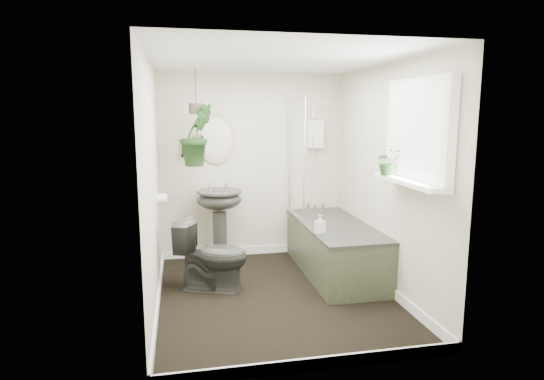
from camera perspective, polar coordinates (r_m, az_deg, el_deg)
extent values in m
cube|color=black|center=(4.70, 0.37, -13.15)|extent=(2.30, 2.80, 0.02)
cube|color=white|center=(4.37, 0.41, 16.20)|extent=(2.30, 2.80, 0.02)
cube|color=beige|center=(5.76, -2.49, 3.02)|extent=(2.30, 0.02, 2.30)
cube|color=beige|center=(3.04, 5.85, -2.93)|extent=(2.30, 0.02, 2.30)
cube|color=beige|center=(4.30, -14.91, 0.48)|extent=(0.02, 2.80, 2.30)
cube|color=beige|center=(4.76, 14.20, 1.35)|extent=(0.02, 2.80, 2.30)
cube|color=white|center=(4.68, 0.37, -12.48)|extent=(2.30, 2.80, 0.10)
cube|color=white|center=(5.84, 5.42, 7.01)|extent=(0.20, 0.10, 0.35)
ellipsoid|color=tan|center=(5.64, -7.00, 6.39)|extent=(0.46, 0.03, 0.62)
cylinder|color=black|center=(5.62, -11.06, 5.25)|extent=(0.04, 0.04, 0.22)
cylinder|color=white|center=(5.03, -13.65, -1.08)|extent=(0.11, 0.11, 0.11)
cube|color=white|center=(4.06, 17.86, 6.92)|extent=(0.08, 1.00, 0.90)
cube|color=white|center=(4.07, 16.70, 1.03)|extent=(0.18, 1.00, 0.04)
cube|color=white|center=(4.04, 17.30, 6.93)|extent=(0.01, 0.86, 0.76)
imported|color=#2B2B27|center=(4.76, -7.50, -8.07)|extent=(0.82, 0.63, 0.74)
imported|color=black|center=(4.29, 14.32, 3.45)|extent=(0.24, 0.21, 0.24)
imported|color=black|center=(5.20, -9.41, 6.84)|extent=(0.47, 0.44, 0.70)
imported|color=#362F30|center=(4.75, 6.05, -4.25)|extent=(0.11, 0.12, 0.19)
cylinder|color=#40332C|center=(5.20, -9.50, 10.01)|extent=(0.16, 0.16, 0.12)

